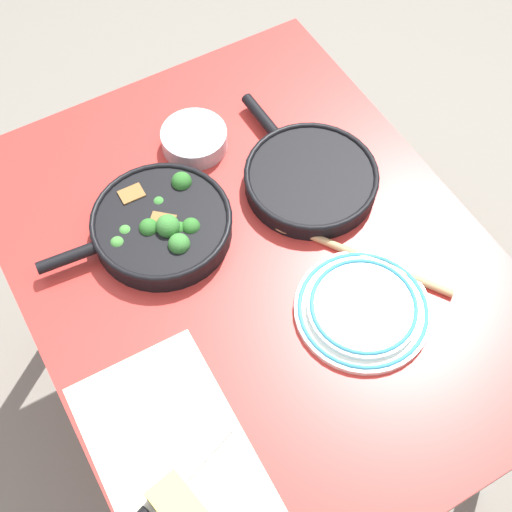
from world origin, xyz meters
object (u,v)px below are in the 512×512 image
Objects in this scene: wooden_spoon at (338,246)px; cheese_block at (178,507)px; skillet_eggs at (310,178)px; dinner_plate_stack at (363,308)px; prep_bowl_steel at (194,139)px; skillet_broccoli at (161,225)px; grater_knife at (153,506)px.

wooden_spoon is 3.25× the size of cheese_block.
skillet_eggs is 0.30m from dinner_plate_stack.
cheese_block reaches higher than wooden_spoon.
prep_bowl_steel reaches higher than wooden_spoon.
skillet_broccoli is 0.23m from prep_bowl_steel.
cheese_block is at bearing 87.05° from wooden_spoon.
skillet_broccoli is 0.97× the size of skillet_eggs.
dinner_plate_stack is (-0.15, 0.45, -0.01)m from cheese_block.
grater_knife is (0.46, -0.24, -0.02)m from skillet_broccoli.
wooden_spoon is 0.14m from dinner_plate_stack.
grater_knife is 1.05× the size of dinner_plate_stack.
cheese_block is at bearing -29.25° from prep_bowl_steel.
grater_knife is at bearing -75.77° from dinner_plate_stack.
cheese_block is 0.74m from prep_bowl_steel.
prep_bowl_steel is (-0.65, 0.36, -0.00)m from cheese_block.
grater_knife is at bearing 67.67° from skillet_broccoli.
skillet_eggs reaches higher than wooden_spoon.
skillet_broccoli is 1.52× the size of dinner_plate_stack.
cheese_block is 0.47m from dinner_plate_stack.
prep_bowl_steel is (-0.62, 0.40, 0.01)m from grater_knife.
grater_knife is at bearing 83.28° from wooden_spoon.
wooden_spoon is 1.31× the size of dinner_plate_stack.
skillet_eggs is at bearing -45.90° from wooden_spoon.
grater_knife is 1.91× the size of prep_bowl_steel.
prep_bowl_steel is (-0.17, 0.16, -0.01)m from skillet_broccoli.
cheese_block is at bearing -56.33° from grater_knife.
dinner_plate_stack is (0.29, -0.07, -0.01)m from skillet_eggs.
dinner_plate_stack is (-0.12, 0.48, 0.00)m from grater_knife.
grater_knife is (0.42, -0.55, -0.01)m from skillet_eggs.
skillet_broccoli is at bearing 42.90° from grater_knife.
skillet_broccoli reaches higher than prep_bowl_steel.
skillet_broccoli is 0.31m from skillet_eggs.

